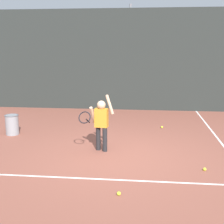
# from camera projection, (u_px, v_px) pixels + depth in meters

# --- Properties ---
(ground_plane) EXTENTS (20.00, 20.00, 0.00)m
(ground_plane) POSITION_uv_depth(u_px,v_px,m) (117.00, 156.00, 6.92)
(ground_plane) COLOR brown
(court_line_baseline) EXTENTS (9.00, 0.05, 0.00)m
(court_line_baseline) POSITION_uv_depth(u_px,v_px,m) (111.00, 180.00, 5.68)
(court_line_baseline) COLOR white
(court_line_baseline) RESTS_ON ground
(court_line_sideline) EXTENTS (0.05, 9.00, 0.00)m
(court_line_sideline) POSITION_uv_depth(u_px,v_px,m) (224.00, 146.00, 7.62)
(court_line_sideline) COLOR white
(court_line_sideline) RESTS_ON ground
(back_fence_windscreen) EXTENTS (10.96, 0.08, 3.81)m
(back_fence_windscreen) POSITION_uv_depth(u_px,v_px,m) (130.00, 60.00, 11.63)
(back_fence_windscreen) COLOR #282D2B
(back_fence_windscreen) RESTS_ON ground
(fence_post_1) EXTENTS (0.09, 0.09, 3.96)m
(fence_post_1) POSITION_uv_depth(u_px,v_px,m) (130.00, 58.00, 11.67)
(fence_post_1) COLOR slate
(fence_post_1) RESTS_ON ground
(tennis_player) EXTENTS (0.78, 0.57, 1.35)m
(tennis_player) POSITION_uv_depth(u_px,v_px,m) (101.00, 121.00, 7.11)
(tennis_player) COLOR #232326
(tennis_player) RESTS_ON ground
(ball_hopper) EXTENTS (0.38, 0.38, 0.56)m
(ball_hopper) POSITION_uv_depth(u_px,v_px,m) (12.00, 124.00, 8.56)
(ball_hopper) COLOR gray
(ball_hopper) RESTS_ON ground
(tennis_ball_2) EXTENTS (0.07, 0.07, 0.07)m
(tennis_ball_2) POSITION_uv_depth(u_px,v_px,m) (119.00, 193.00, 5.08)
(tennis_ball_2) COLOR #CCE033
(tennis_ball_2) RESTS_ON ground
(tennis_ball_3) EXTENTS (0.07, 0.07, 0.07)m
(tennis_ball_3) POSITION_uv_depth(u_px,v_px,m) (162.00, 127.00, 9.27)
(tennis_ball_3) COLOR #CCE033
(tennis_ball_3) RESTS_ON ground
(tennis_ball_4) EXTENTS (0.07, 0.07, 0.07)m
(tennis_ball_4) POSITION_uv_depth(u_px,v_px,m) (205.00, 169.00, 6.09)
(tennis_ball_4) COLOR #CCE033
(tennis_ball_4) RESTS_ON ground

